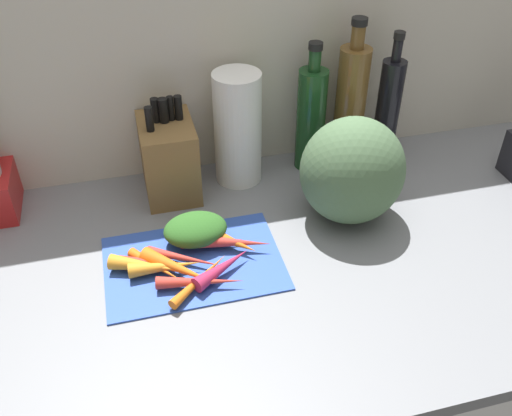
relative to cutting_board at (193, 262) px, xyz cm
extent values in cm
cube|color=slate|center=(25.37, -1.87, -1.90)|extent=(170.00, 80.00, 3.00)
cube|color=beige|center=(25.37, 36.63, 29.60)|extent=(170.00, 3.00, 60.00)
cube|color=#2D51B7|center=(0.00, 0.00, 0.00)|extent=(35.10, 24.22, 0.80)
cone|color=red|center=(-1.67, 0.04, 1.45)|extent=(14.56, 9.82, 2.11)
cone|color=orange|center=(0.32, -6.39, 1.40)|extent=(13.44, 12.24, 2.00)
cone|color=orange|center=(-5.79, -1.55, 1.88)|extent=(14.00, 4.02, 2.97)
cone|color=red|center=(-8.53, 0.37, 1.69)|extent=(12.16, 5.74, 2.58)
cone|color=orange|center=(8.48, 1.90, 1.95)|extent=(10.01, 10.03, 3.10)
cone|color=red|center=(4.54, 3.60, 1.43)|extent=(12.87, 3.85, 2.07)
cone|color=#B2264C|center=(5.03, -4.92, 1.95)|extent=(13.28, 9.88, 3.10)
cone|color=orange|center=(-9.37, -0.82, 1.98)|extent=(14.39, 8.78, 3.16)
cone|color=red|center=(0.13, -7.41, 1.65)|extent=(16.62, 5.98, 2.50)
cone|color=orange|center=(-3.41, -3.06, 2.06)|extent=(13.96, 13.34, 3.32)
cone|color=orange|center=(-7.50, -0.73, 1.45)|extent=(10.09, 11.66, 2.11)
cone|color=red|center=(8.06, 1.74, 2.04)|extent=(16.62, 8.15, 3.28)
ellipsoid|color=#2D6023|center=(1.67, 6.25, 3.18)|extent=(13.13, 10.10, 5.55)
ellipsoid|color=#4C6B47|center=(35.74, 7.18, 11.30)|extent=(22.30, 21.03, 23.40)
cube|color=brown|center=(-0.60, 26.28, 8.44)|extent=(11.90, 16.54, 17.67)
cylinder|color=black|center=(-3.93, 24.17, 20.02)|extent=(1.73, 1.73, 5.50)
cylinder|color=black|center=(-2.27, 27.82, 20.02)|extent=(1.81, 1.81, 5.50)
cylinder|color=black|center=(-0.60, 27.29, 20.02)|extent=(2.18, 2.18, 5.50)
cylinder|color=black|center=(1.07, 27.90, 20.02)|extent=(1.50, 1.50, 5.50)
cylinder|color=black|center=(2.73, 27.76, 20.02)|extent=(1.79, 1.79, 5.50)
cylinder|color=white|center=(15.81, 27.63, 13.05)|extent=(10.97, 10.97, 26.90)
cylinder|color=#19421E|center=(33.92, 28.74, 12.12)|extent=(6.97, 6.97, 25.05)
cylinder|color=#19421E|center=(33.92, 28.74, 27.14)|extent=(2.82, 2.82, 4.98)
cylinder|color=black|center=(33.92, 28.74, 30.43)|extent=(3.25, 3.25, 1.60)
cylinder|color=brown|center=(43.34, 27.98, 14.41)|extent=(7.33, 7.33, 29.61)
cylinder|color=brown|center=(43.34, 27.98, 31.84)|extent=(3.11, 3.11, 5.25)
cylinder|color=black|center=(43.34, 27.98, 35.26)|extent=(3.58, 3.58, 1.60)
cylinder|color=black|center=(52.31, 26.03, 12.81)|extent=(5.68, 5.68, 26.43)
cylinder|color=black|center=(52.31, 26.03, 28.64)|extent=(2.21, 2.21, 5.23)
cylinder|color=black|center=(52.31, 26.03, 32.06)|extent=(2.54, 2.54, 1.60)
camera|label=1|loc=(-8.62, -82.86, 77.00)|focal=39.41mm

